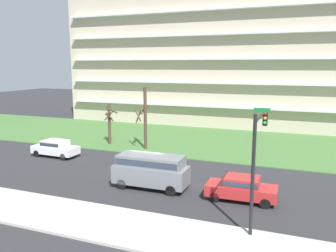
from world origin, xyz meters
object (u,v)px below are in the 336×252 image
van_gray_center_left (151,169)px  traffic_signal_mast (258,146)px  sedan_white_center_right (55,147)px  tree_left (144,118)px  sedan_red_near_left (241,187)px  tree_far_left (110,123)px

van_gray_center_left → traffic_signal_mast: traffic_signal_mast is taller
van_gray_center_left → sedan_white_center_right: van_gray_center_left is taller
tree_left → sedan_white_center_right: bearing=-139.8°
tree_left → van_gray_center_left: (5.19, -10.10, -1.88)m
sedan_red_near_left → traffic_signal_mast: bearing=-68.1°
tree_far_left → tree_left: tree_left is taller
van_gray_center_left → sedan_white_center_right: (-11.83, 4.50, -0.52)m
tree_left → van_gray_center_left: bearing=-62.8°
tree_far_left → sedan_white_center_right: size_ratio=0.99×
sedan_white_center_right → traffic_signal_mast: 20.93m
traffic_signal_mast → van_gray_center_left: bearing=159.4°
tree_left → van_gray_center_left: size_ratio=1.22×
tree_far_left → traffic_signal_mast: traffic_signal_mast is taller
tree_far_left → sedan_red_near_left: tree_far_left is taller
sedan_white_center_right → traffic_signal_mast: (19.31, -7.31, 3.40)m
sedan_white_center_right → tree_far_left: bearing=-107.6°
sedan_red_near_left → traffic_signal_mast: (1.22, -2.81, 3.40)m
tree_far_left → van_gray_center_left: (9.63, -10.74, -1.02)m
tree_left → traffic_signal_mast: bearing=-45.5°
sedan_red_near_left → traffic_signal_mast: traffic_signal_mast is taller
van_gray_center_left → traffic_signal_mast: size_ratio=0.84×
tree_far_left → tree_left: 4.56m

